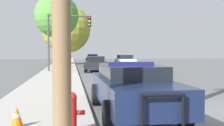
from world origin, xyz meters
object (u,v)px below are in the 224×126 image
police_car (132,87)px  car_background_oncoming (125,60)px  tree_sidewalk_far (66,29)px  tree_sidewalk_mid (57,16)px  car_background_distant (92,58)px  car_background_midblock (96,63)px  fire_hydrant (71,111)px  traffic_cone (17,116)px  traffic_light (66,31)px

police_car → car_background_oncoming: police_car is taller
tree_sidewalk_far → tree_sidewalk_mid: (-0.84, -8.05, 0.67)m
car_background_distant → car_background_midblock: bearing=-92.1°
police_car → fire_hydrant: 2.73m
fire_hydrant → traffic_cone: (-1.19, 0.63, -0.22)m
car_background_midblock → tree_sidewalk_mid: size_ratio=0.55×
car_background_oncoming → traffic_cone: bearing=73.5°
car_background_distant → traffic_cone: car_background_distant is taller
car_background_distant → police_car: bearing=-91.1°
car_background_distant → car_background_oncoming: 12.63m
car_background_midblock → police_car: bearing=-87.0°
car_background_distant → tree_sidewalk_mid: 17.81m
tree_sidewalk_mid → car_background_distant: bearing=73.7°
car_background_midblock → car_background_distant: 20.89m
traffic_cone → car_background_midblock: bearing=79.5°
traffic_light → traffic_cone: size_ratio=10.15×
car_background_oncoming → traffic_cone: size_ratio=8.90×
fire_hydrant → traffic_light: size_ratio=0.18×
police_car → traffic_cone: bearing=25.6°
police_car → traffic_light: traffic_light is taller
police_car → tree_sidewalk_far: tree_sidewalk_far is taller
police_car → traffic_light: bearing=-83.0°
fire_hydrant → tree_sidewalk_far: bearing=91.0°
car_background_distant → traffic_cone: size_ratio=9.75×
fire_hydrant → car_background_distant: size_ratio=0.19×
traffic_light → tree_sidewalk_mid: size_ratio=0.64×
car_background_midblock → tree_sidewalk_far: (-2.70, 12.40, 3.93)m
tree_sidewalk_far → fire_hydrant: bearing=-89.0°
car_background_oncoming → tree_sidewalk_mid: (-7.86, -4.25, 4.62)m
tree_sidewalk_mid → traffic_cone: 22.98m
car_background_midblock → traffic_cone: car_background_midblock is taller
police_car → car_background_distant: size_ratio=1.11×
traffic_cone → car_background_oncoming: bearing=74.0°
car_background_midblock → car_background_distant: (1.28, 20.85, -0.04)m
police_car → tree_sidewalk_far: (-2.29, 29.05, 3.88)m
traffic_cone → fire_hydrant: bearing=-28.0°
traffic_light → traffic_cone: bearing=-92.8°
car_background_oncoming → traffic_cone: 27.77m
traffic_light → car_background_oncoming: (6.82, 9.06, -2.82)m
fire_hydrant → car_background_oncoming: (6.49, 27.32, 0.12)m
car_background_midblock → car_background_distant: car_background_midblock is taller
traffic_light → car_background_midblock: traffic_light is taller
tree_sidewalk_far → traffic_cone: size_ratio=16.25×
police_car → car_background_distant: police_car is taller
car_background_distant → tree_sidewalk_mid: tree_sidewalk_mid is taller
fire_hydrant → traffic_light: 18.50m
police_car → fire_hydrant: bearing=49.2°
fire_hydrant → car_background_oncoming: 28.08m
car_background_oncoming → tree_sidewalk_mid: 10.06m
car_background_midblock → tree_sidewalk_mid: 7.25m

